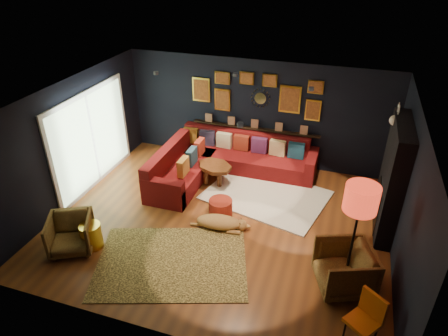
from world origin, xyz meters
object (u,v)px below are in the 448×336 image
(sectional, at_px, (220,162))
(pouf, at_px, (221,207))
(orange_chair, at_px, (367,316))
(floor_lamp, at_px, (361,202))
(armchair_right, at_px, (345,267))
(armchair_left, at_px, (70,232))
(coffee_table, at_px, (215,168))
(gold_stool, at_px, (91,236))
(dog, at_px, (219,220))

(sectional, xyz_separation_m, pouf, (0.55, -1.57, -0.13))
(orange_chair, bearing_deg, floor_lamp, 141.43)
(armchair_right, xyz_separation_m, orange_chair, (0.34, -0.95, 0.06))
(sectional, relative_size, armchair_left, 4.47)
(armchair_left, bearing_deg, pouf, 13.05)
(sectional, relative_size, coffee_table, 3.23)
(pouf, distance_m, gold_stool, 2.57)
(pouf, relative_size, floor_lamp, 0.26)
(pouf, bearing_deg, armchair_left, -140.61)
(coffee_table, xyz_separation_m, floor_lamp, (3.10, -2.24, 1.20))
(sectional, relative_size, dog, 2.84)
(gold_stool, bearing_deg, sectional, 66.50)
(sectional, height_order, dog, sectional)
(armchair_right, xyz_separation_m, gold_stool, (-4.47, -0.42, -0.19))
(dog, bearing_deg, armchair_left, -155.76)
(sectional, height_order, armchair_left, sectional)
(floor_lamp, bearing_deg, pouf, 157.11)
(sectional, height_order, floor_lamp, floor_lamp)
(coffee_table, height_order, pouf, coffee_table)
(armchair_right, bearing_deg, floor_lamp, 141.51)
(gold_stool, distance_m, floor_lamp, 4.75)
(orange_chair, relative_size, floor_lamp, 0.45)
(armchair_right, relative_size, dog, 0.72)
(dog, bearing_deg, coffee_table, 105.35)
(floor_lamp, relative_size, dog, 1.55)
(gold_stool, bearing_deg, orange_chair, -6.32)
(pouf, height_order, gold_stool, gold_stool)
(floor_lamp, height_order, dog, floor_lamp)
(sectional, distance_m, gold_stool, 3.53)
(armchair_left, bearing_deg, floor_lamp, -17.39)
(coffee_table, bearing_deg, gold_stool, -116.75)
(sectional, distance_m, armchair_right, 4.17)
(armchair_left, xyz_separation_m, armchair_right, (4.76, 0.59, 0.05))
(coffee_table, distance_m, dog, 1.73)
(orange_chair, bearing_deg, sectional, 168.84)
(orange_chair, bearing_deg, pouf, 179.20)
(pouf, height_order, orange_chair, orange_chair)
(coffee_table, relative_size, armchair_right, 1.23)
(sectional, xyz_separation_m, orange_chair, (3.41, -3.77, 0.17))
(armchair_left, distance_m, dog, 2.75)
(armchair_right, bearing_deg, pouf, -137.98)
(coffee_table, relative_size, orange_chair, 1.25)
(coffee_table, distance_m, gold_stool, 3.16)
(coffee_table, distance_m, orange_chair, 4.77)
(armchair_right, distance_m, dog, 2.55)
(sectional, xyz_separation_m, dog, (0.66, -2.01, -0.12))
(pouf, bearing_deg, coffee_table, 114.68)
(sectional, distance_m, orange_chair, 5.08)
(armchair_right, distance_m, gold_stool, 4.50)
(floor_lamp, bearing_deg, sectional, 139.55)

